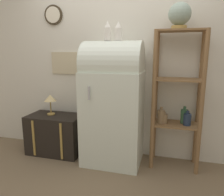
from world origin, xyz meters
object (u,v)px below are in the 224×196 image
suitcase_trunk (56,134)px  desk_lamp (50,99)px  vase_left (108,31)px  vase_center (118,32)px  globe (180,15)px  refrigerator (113,102)px

suitcase_trunk → desk_lamp: (-0.07, 0.03, 0.51)m
desk_lamp → vase_left: bearing=-4.7°
vase_left → vase_center: vase_left is taller
globe → desk_lamp: size_ratio=1.01×
vase_center → desk_lamp: (-1.01, 0.05, -0.90)m
vase_center → desk_lamp: size_ratio=0.77×
refrigerator → suitcase_trunk: size_ratio=2.06×
refrigerator → vase_left: vase_left is taller
suitcase_trunk → vase_center: size_ratio=3.42×
refrigerator → vase_center: vase_center is taller
suitcase_trunk → vase_left: size_ratio=3.26×
suitcase_trunk → vase_center: bearing=-1.4°
suitcase_trunk → desk_lamp: desk_lamp is taller
desk_lamp → globe: bearing=0.1°
refrigerator → suitcase_trunk: bearing=178.0°
globe → vase_center: 0.72m
vase_left → vase_center: (0.13, 0.02, -0.01)m
suitcase_trunk → globe: bearing=1.1°
globe → desk_lamp: globe is taller
refrigerator → desk_lamp: size_ratio=5.46×
desk_lamp → refrigerator: bearing=-3.6°
vase_left → desk_lamp: (-0.88, 0.07, -0.91)m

